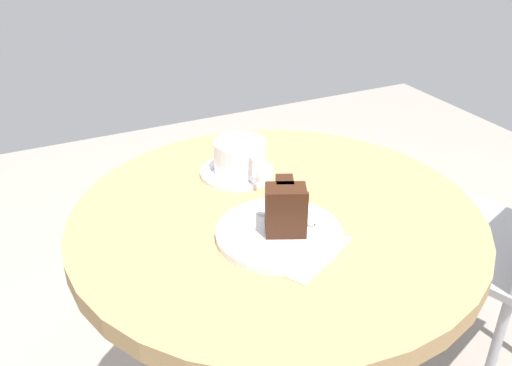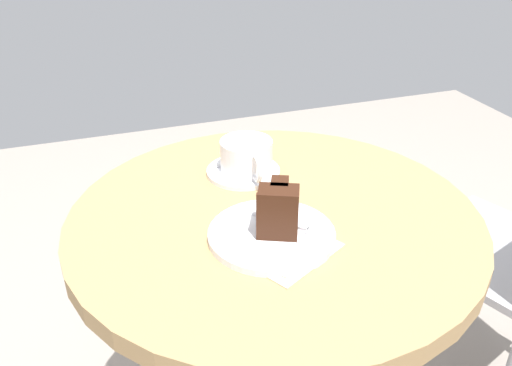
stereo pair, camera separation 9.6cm
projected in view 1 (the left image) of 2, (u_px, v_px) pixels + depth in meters
cafe_table at (275, 270)px, 1.01m from camera, size 0.72×0.72×0.75m
saucer at (237, 172)px, 1.07m from camera, size 0.14×0.14×0.01m
coffee_cup at (240, 156)px, 1.05m from camera, size 0.14×0.10×0.06m
teaspoon at (237, 160)px, 1.10m from camera, size 0.03×0.11×0.00m
cake_plate at (279, 233)px, 0.88m from camera, size 0.21×0.21×0.01m
cake_slice at (285, 208)px, 0.86m from camera, size 0.09×0.08×0.08m
fork at (304, 224)px, 0.89m from camera, size 0.11×0.10×0.00m
napkin at (286, 242)px, 0.86m from camera, size 0.21×0.20×0.00m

